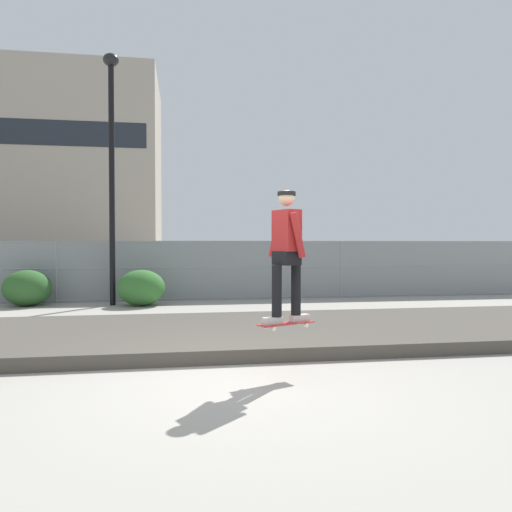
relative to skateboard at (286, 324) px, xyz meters
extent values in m
plane|color=#9E998E|center=(-0.63, -0.18, -0.70)|extent=(120.00, 120.00, 0.00)
cube|color=#4C473F|center=(-0.63, 2.61, -0.59)|extent=(16.12, 3.81, 0.22)
cube|color=#B22D2D|center=(0.00, 0.00, 0.00)|extent=(0.81, 0.50, 0.02)
cylinder|color=silver|center=(0.20, 0.18, -0.03)|extent=(0.06, 0.05, 0.05)
cylinder|color=silver|center=(0.27, 0.02, -0.03)|extent=(0.06, 0.05, 0.05)
cylinder|color=silver|center=(-0.27, -0.02, -0.03)|extent=(0.06, 0.05, 0.05)
cylinder|color=silver|center=(-0.20, -0.18, -0.03)|extent=(0.06, 0.05, 0.05)
cube|color=#99999E|center=(0.24, 0.10, -0.01)|extent=(0.10, 0.15, 0.01)
cube|color=#99999E|center=(-0.24, -0.10, -0.01)|extent=(0.10, 0.15, 0.01)
cube|color=#B2ADA8|center=(0.20, 0.09, 0.06)|extent=(0.30, 0.20, 0.09)
cube|color=#B2ADA8|center=(-0.20, -0.09, 0.06)|extent=(0.30, 0.20, 0.09)
cylinder|color=black|center=(0.14, 0.06, 0.44)|extent=(0.13, 0.13, 0.67)
cylinder|color=black|center=(-0.14, -0.06, 0.44)|extent=(0.13, 0.13, 0.67)
cube|color=black|center=(0.00, 0.00, 0.86)|extent=(0.35, 0.41, 0.18)
cube|color=maroon|center=(0.00, 0.00, 1.22)|extent=(0.35, 0.44, 0.54)
cylinder|color=maroon|center=(-0.10, 0.23, 1.16)|extent=(0.25, 0.17, 0.58)
cylinder|color=maroon|center=(0.10, -0.23, 1.16)|extent=(0.25, 0.17, 0.58)
sphere|color=tan|center=(0.00, 0.00, 1.65)|extent=(0.21, 0.21, 0.21)
cylinder|color=black|center=(0.00, 0.00, 1.70)|extent=(0.24, 0.24, 0.05)
cylinder|color=gray|center=(-5.05, 8.71, 0.22)|extent=(0.06, 0.06, 1.85)
cylinder|color=gray|center=(3.79, 8.71, 0.22)|extent=(0.06, 0.06, 1.85)
cylinder|color=gray|center=(-0.63, 8.71, 1.11)|extent=(26.52, 0.04, 0.04)
cylinder|color=gray|center=(-0.63, 8.71, 0.32)|extent=(26.52, 0.04, 0.04)
cylinder|color=gray|center=(-0.63, 8.71, -0.64)|extent=(26.52, 0.04, 0.04)
cube|color=gray|center=(-0.63, 8.71, 0.22)|extent=(26.52, 0.01, 1.85)
cylinder|color=black|center=(-3.32, 7.91, 2.69)|extent=(0.16, 0.16, 6.78)
ellipsoid|color=black|center=(-3.32, 7.91, 6.26)|extent=(0.44, 0.44, 0.36)
cube|color=#566B4C|center=(-6.16, 12.68, -0.03)|extent=(4.47, 1.99, 0.70)
cube|color=#23282D|center=(-6.36, 12.67, 0.64)|extent=(2.27, 1.69, 0.64)
cylinder|color=black|center=(-4.84, 13.59, -0.38)|extent=(0.65, 0.27, 0.64)
cylinder|color=black|center=(-4.77, 11.88, -0.38)|extent=(0.65, 0.27, 0.64)
cylinder|color=black|center=(-7.56, 13.47, -0.38)|extent=(0.65, 0.27, 0.64)
cylinder|color=black|center=(-7.49, 11.76, -0.38)|extent=(0.65, 0.27, 0.64)
cube|color=black|center=(-0.89, 12.51, -0.03)|extent=(4.44, 1.91, 0.70)
cube|color=#23282D|center=(-1.09, 12.51, 0.64)|extent=(2.24, 1.65, 0.64)
cylinder|color=black|center=(0.45, 13.40, -0.38)|extent=(0.65, 0.26, 0.64)
cylinder|color=black|center=(0.50, 11.69, -0.38)|extent=(0.65, 0.26, 0.64)
cylinder|color=black|center=(-2.27, 13.34, -0.38)|extent=(0.65, 0.26, 0.64)
cylinder|color=black|center=(-2.23, 11.63, -0.38)|extent=(0.65, 0.26, 0.64)
cube|color=#9E9384|center=(-14.59, 49.97, 9.48)|extent=(21.20, 14.55, 20.36)
cube|color=#1E232B|center=(-14.59, 42.68, 11.92)|extent=(19.50, 0.04, 2.50)
ellipsoid|color=#2D5B28|center=(-5.67, 8.06, -0.19)|extent=(1.32, 1.08, 1.02)
ellipsoid|color=#336B2D|center=(-2.49, 7.61, -0.19)|extent=(1.32, 1.08, 1.02)
camera|label=1|loc=(-1.35, -6.02, 1.05)|focal=33.07mm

